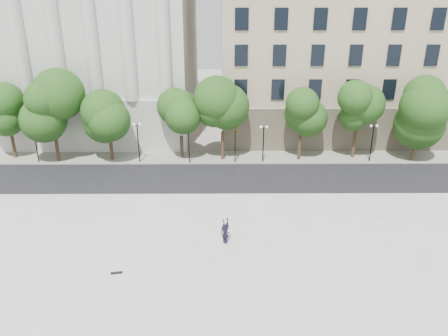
{
  "coord_description": "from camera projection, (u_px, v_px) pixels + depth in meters",
  "views": [
    {
      "loc": [
        1.91,
        -20.64,
        17.24
      ],
      "look_at": [
        2.1,
        10.0,
        4.56
      ],
      "focal_mm": 35.0,
      "sensor_mm": 36.0,
      "label": 1
    }
  ],
  "objects": [
    {
      "name": "ground",
      "position": [
        189.0,
        305.0,
        25.65
      ],
      "size": [
        160.0,
        160.0,
        0.0
      ],
      "primitive_type": "plane",
      "color": "#B2B0A8",
      "rests_on": "ground"
    },
    {
      "name": "traffic_light_west",
      "position": [
        188.0,
        131.0,
        44.85
      ],
      "size": [
        0.6,
        1.67,
        4.16
      ],
      "color": "black",
      "rests_on": "ground"
    },
    {
      "name": "street_trees",
      "position": [
        211.0,
        110.0,
        45.14
      ],
      "size": [
        47.08,
        5.25,
        8.08
      ],
      "color": "#382619",
      "rests_on": "ground"
    },
    {
      "name": "lamp_posts",
      "position": [
        202.0,
        137.0,
        45.43
      ],
      "size": [
        36.13,
        0.28,
        4.4
      ],
      "color": "black",
      "rests_on": "ground"
    },
    {
      "name": "traffic_light_east",
      "position": [
        235.0,
        131.0,
        44.89
      ],
      "size": [
        0.58,
        1.61,
        4.13
      ],
      "color": "black",
      "rests_on": "ground"
    },
    {
      "name": "plaza",
      "position": [
        192.0,
        271.0,
        28.34
      ],
      "size": [
        44.0,
        22.0,
        0.45
      ],
      "primitive_type": "cube",
      "color": "white",
      "rests_on": "ground"
    },
    {
      "name": "far_sidewalk",
      "position": [
        204.0,
        157.0,
        47.8
      ],
      "size": [
        60.0,
        4.0,
        0.12
      ],
      "primitive_type": "cube",
      "color": "#A09D94",
      "rests_on": "ground"
    },
    {
      "name": "street",
      "position": [
        202.0,
        180.0,
        42.28
      ],
      "size": [
        60.0,
        8.0,
        0.02
      ],
      "primitive_type": "cube",
      "color": "black",
      "rests_on": "ground"
    },
    {
      "name": "person_lying",
      "position": [
        225.0,
        239.0,
        30.95
      ],
      "size": [
        1.65,
        1.97,
        0.52
      ],
      "primitive_type": "imported",
      "rotation": [
        -1.54,
        0.0,
        0.6
      ],
      "color": "black",
      "rests_on": "plaza"
    },
    {
      "name": "skateboard",
      "position": [
        117.0,
        273.0,
        27.7
      ],
      "size": [
        0.75,
        0.31,
        0.07
      ],
      "primitive_type": "cube",
      "rotation": [
        0.0,
        0.0,
        0.18
      ],
      "color": "black",
      "rests_on": "plaza"
    },
    {
      "name": "building_east",
      "position": [
        358.0,
        38.0,
        57.46
      ],
      "size": [
        36.0,
        26.15,
        23.0
      ],
      "color": "#C4B196",
      "rests_on": "ground"
    },
    {
      "name": "building_west",
      "position": [
        75.0,
        24.0,
        56.27
      ],
      "size": [
        31.5,
        27.65,
        25.6
      ],
      "color": "silver",
      "rests_on": "ground"
    }
  ]
}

